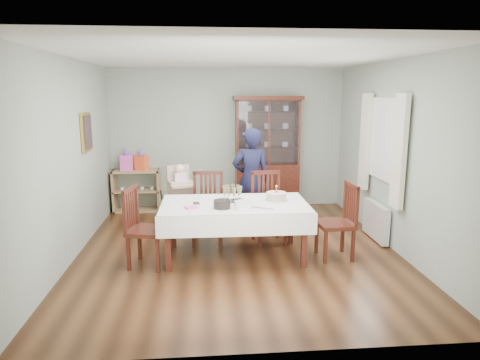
{
  "coord_description": "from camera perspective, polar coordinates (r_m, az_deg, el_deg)",
  "views": [
    {
      "loc": [
        -0.46,
        -5.82,
        2.22
      ],
      "look_at": [
        0.05,
        0.2,
        0.99
      ],
      "focal_mm": 32.0,
      "sensor_mm": 36.0,
      "label": 1
    }
  ],
  "objects": [
    {
      "name": "picture_frame",
      "position": [
        6.87,
        -19.8,
        6.04
      ],
      "size": [
        0.04,
        0.48,
        0.58
      ],
      "primitive_type": "cube",
      "color": "gold",
      "rests_on": "room_shell"
    },
    {
      "name": "chair_far_right",
      "position": [
        6.49,
        3.85,
        -5.6
      ],
      "size": [
        0.54,
        0.54,
        1.07
      ],
      "rotation": [
        0.0,
        0.0,
        0.14
      ],
      "color": "#4E2013",
      "rests_on": "floor"
    },
    {
      "name": "curtain_right",
      "position": [
        7.27,
        16.35,
        4.93
      ],
      "size": [
        0.07,
        0.3,
        1.55
      ],
      "primitive_type": "cube",
      "color": "silver",
      "rests_on": "room_shell"
    },
    {
      "name": "birthday_cake",
      "position": [
        5.92,
        4.86,
        -2.26
      ],
      "size": [
        0.32,
        0.32,
        0.22
      ],
      "color": "white",
      "rests_on": "dining_table"
    },
    {
      "name": "chair_end_right",
      "position": [
        6.04,
        12.68,
        -7.27
      ],
      "size": [
        0.49,
        0.49,
        1.04
      ],
      "rotation": [
        0.0,
        0.0,
        -1.52
      ],
      "color": "#4E2013",
      "rests_on": "floor"
    },
    {
      "name": "curtain_left",
      "position": [
        6.14,
        20.49,
        3.54
      ],
      "size": [
        0.07,
        0.3,
        1.55
      ],
      "primitive_type": "cube",
      "color": "silver",
      "rests_on": "room_shell"
    },
    {
      "name": "floor",
      "position": [
        6.24,
        -0.32,
        -9.36
      ],
      "size": [
        5.0,
        5.0,
        0.0
      ],
      "primitive_type": "plane",
      "color": "#593319",
      "rests_on": "ground"
    },
    {
      "name": "gift_bag_orange",
      "position": [
        8.26,
        -12.99,
        2.51
      ],
      "size": [
        0.26,
        0.23,
        0.4
      ],
      "color": "#FD5428",
      "rests_on": "sideboard"
    },
    {
      "name": "room_shell",
      "position": [
        6.39,
        -0.72,
        6.84
      ],
      "size": [
        5.0,
        5.0,
        5.0
      ],
      "color": "#9EAA99",
      "rests_on": "floor"
    },
    {
      "name": "champagne_tray",
      "position": [
        5.85,
        -1.04,
        -2.26
      ],
      "size": [
        0.36,
        0.36,
        0.22
      ],
      "color": "silver",
      "rests_on": "dining_table"
    },
    {
      "name": "china_cabinet",
      "position": [
        8.24,
        3.63,
        3.79
      ],
      "size": [
        1.3,
        0.48,
        2.18
      ],
      "color": "#4E2013",
      "rests_on": "floor"
    },
    {
      "name": "high_chair",
      "position": [
        7.04,
        -7.89,
        -3.34
      ],
      "size": [
        0.61,
        0.61,
        1.11
      ],
      "rotation": [
        0.0,
        0.0,
        0.29
      ],
      "color": "black",
      "rests_on": "floor"
    },
    {
      "name": "gift_bag_pink",
      "position": [
        8.3,
        -14.89,
        2.48
      ],
      "size": [
        0.24,
        0.17,
        0.4
      ],
      "color": "#FF5DC8",
      "rests_on": "sideboard"
    },
    {
      "name": "radiator",
      "position": [
        6.93,
        17.65,
        -5.18
      ],
      "size": [
        0.1,
        0.8,
        0.55
      ],
      "primitive_type": "cube",
      "color": "white",
      "rests_on": "floor"
    },
    {
      "name": "cake_knife",
      "position": [
        5.54,
        3.03,
        -3.77
      ],
      "size": [
        0.28,
        0.16,
        0.01
      ],
      "primitive_type": "cube",
      "rotation": [
        0.0,
        0.0,
        -0.49
      ],
      "color": "silver",
      "rests_on": "dining_table"
    },
    {
      "name": "window",
      "position": [
        6.71,
        18.77,
        5.14
      ],
      "size": [
        0.04,
        1.02,
        1.22
      ],
      "primitive_type": "cube",
      "color": "white",
      "rests_on": "room_shell"
    },
    {
      "name": "woman",
      "position": [
        6.97,
        1.48,
        0.08
      ],
      "size": [
        0.64,
        0.44,
        1.69
      ],
      "primitive_type": "imported",
      "rotation": [
        0.0,
        0.0,
        3.21
      ],
      "color": "black",
      "rests_on": "floor"
    },
    {
      "name": "cutlery",
      "position": [
        5.81,
        -6.17,
        -3.1
      ],
      "size": [
        0.12,
        0.16,
        0.01
      ],
      "primitive_type": null,
      "rotation": [
        0.0,
        0.0,
        0.09
      ],
      "color": "silver",
      "rests_on": "dining_table"
    },
    {
      "name": "dining_table",
      "position": [
        5.91,
        -0.73,
        -6.63
      ],
      "size": [
        2.01,
        1.17,
        0.76
      ],
      "rotation": [
        0.0,
        0.0,
        -0.01
      ],
      "color": "#4E2013",
      "rests_on": "floor"
    },
    {
      "name": "plate_stack_white",
      "position": [
        5.5,
        0.44,
        -3.38
      ],
      "size": [
        0.24,
        0.24,
        0.1
      ],
      "primitive_type": "cylinder",
      "rotation": [
        0.0,
        0.0,
        -0.04
      ],
      "color": "white",
      "rests_on": "dining_table"
    },
    {
      "name": "sideboard",
      "position": [
        8.4,
        -13.59,
        -1.37
      ],
      "size": [
        0.9,
        0.38,
        0.8
      ],
      "color": "tan",
      "rests_on": "floor"
    },
    {
      "name": "plate_stack_dark",
      "position": [
        5.55,
        -2.41,
        -3.23
      ],
      "size": [
        0.29,
        0.29,
        0.11
      ],
      "primitive_type": "cylinder",
      "rotation": [
        0.0,
        0.0,
        -0.36
      ],
      "color": "black",
      "rests_on": "dining_table"
    },
    {
      "name": "napkin_stack",
      "position": [
        5.58,
        -6.51,
        -3.65
      ],
      "size": [
        0.2,
        0.2,
        0.02
      ],
      "primitive_type": "cube",
      "rotation": [
        0.0,
        0.0,
        0.42
      ],
      "color": "#FF5DC8",
      "rests_on": "dining_table"
    },
    {
      "name": "chair_end_left",
      "position": [
        5.75,
        -12.36,
        -8.21
      ],
      "size": [
        0.56,
        0.56,
        1.04
      ],
      "rotation": [
        0.0,
        0.0,
        1.35
      ],
      "color": "#4E2013",
      "rests_on": "floor"
    },
    {
      "name": "chair_far_left",
      "position": [
        6.49,
        -4.34,
        -5.62
      ],
      "size": [
        0.51,
        0.51,
        1.06
      ],
      "rotation": [
        0.0,
        0.0,
        -0.08
      ],
      "color": "#4E2013",
      "rests_on": "floor"
    }
  ]
}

